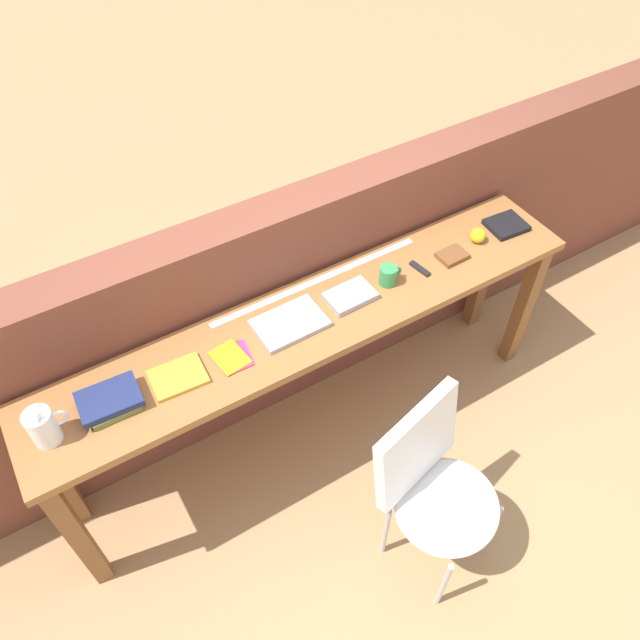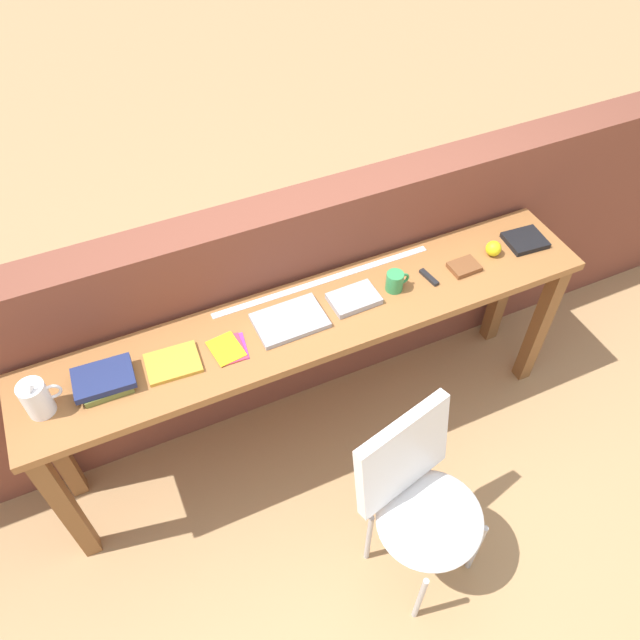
{
  "view_description": "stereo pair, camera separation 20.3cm",
  "coord_description": "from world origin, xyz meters",
  "px_view_note": "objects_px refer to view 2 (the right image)",
  "views": [
    {
      "loc": [
        -0.89,
        -1.21,
        2.83
      ],
      "look_at": [
        0.0,
        0.25,
        0.9
      ],
      "focal_mm": 35.0,
      "sensor_mm": 36.0,
      "label": 1
    },
    {
      "loc": [
        -0.71,
        -1.31,
        2.83
      ],
      "look_at": [
        0.0,
        0.25,
        0.9
      ],
      "focal_mm": 35.0,
      "sensor_mm": 36.0,
      "label": 2
    }
  ],
  "objects_px": {
    "chair_white_moulded": "(420,497)",
    "book_repair_rightmost": "(525,240)",
    "book_stack_leftmost": "(104,380)",
    "magazine_cycling": "(173,363)",
    "multitool_folded": "(429,277)",
    "leather_journal_brown": "(464,267)",
    "pitcher_white": "(37,398)",
    "pamphlet_pile_colourful": "(229,349)",
    "sports_ball_small": "(493,248)",
    "book_open_centre": "(290,321)",
    "mug": "(395,281)"
  },
  "relations": [
    {
      "from": "pitcher_white",
      "to": "leather_journal_brown",
      "type": "xyz_separation_m",
      "value": [
        1.83,
        -0.0,
        -0.07
      ]
    },
    {
      "from": "book_stack_leftmost",
      "to": "pamphlet_pile_colourful",
      "type": "distance_m",
      "value": 0.49
    },
    {
      "from": "leather_journal_brown",
      "to": "sports_ball_small",
      "type": "height_order",
      "value": "sports_ball_small"
    },
    {
      "from": "pamphlet_pile_colourful",
      "to": "book_repair_rightmost",
      "type": "bearing_deg",
      "value": 1.54
    },
    {
      "from": "leather_journal_brown",
      "to": "sports_ball_small",
      "type": "distance_m",
      "value": 0.18
    },
    {
      "from": "book_stack_leftmost",
      "to": "pamphlet_pile_colourful",
      "type": "xyz_separation_m",
      "value": [
        0.49,
        -0.03,
        -0.03
      ]
    },
    {
      "from": "multitool_folded",
      "to": "leather_journal_brown",
      "type": "bearing_deg",
      "value": -3.59
    },
    {
      "from": "book_open_centre",
      "to": "magazine_cycling",
      "type": "bearing_deg",
      "value": -179.37
    },
    {
      "from": "mug",
      "to": "book_repair_rightmost",
      "type": "bearing_deg",
      "value": 1.08
    },
    {
      "from": "book_stack_leftmost",
      "to": "magazine_cycling",
      "type": "height_order",
      "value": "book_stack_leftmost"
    },
    {
      "from": "pitcher_white",
      "to": "sports_ball_small",
      "type": "distance_m",
      "value": 2.01
    },
    {
      "from": "book_stack_leftmost",
      "to": "book_repair_rightmost",
      "type": "distance_m",
      "value": 1.96
    },
    {
      "from": "multitool_folded",
      "to": "leather_journal_brown",
      "type": "distance_m",
      "value": 0.18
    },
    {
      "from": "sports_ball_small",
      "to": "chair_white_moulded",
      "type": "bearing_deg",
      "value": -135.66
    },
    {
      "from": "book_stack_leftmost",
      "to": "leather_journal_brown",
      "type": "relative_size",
      "value": 1.79
    },
    {
      "from": "book_stack_leftmost",
      "to": "multitool_folded",
      "type": "xyz_separation_m",
      "value": [
        1.42,
        -0.01,
        -0.02
      ]
    },
    {
      "from": "sports_ball_small",
      "to": "pamphlet_pile_colourful",
      "type": "bearing_deg",
      "value": -178.48
    },
    {
      "from": "pamphlet_pile_colourful",
      "to": "magazine_cycling",
      "type": "bearing_deg",
      "value": 174.99
    },
    {
      "from": "mug",
      "to": "book_repair_rightmost",
      "type": "xyz_separation_m",
      "value": [
        0.7,
        0.01,
        -0.03
      ]
    },
    {
      "from": "pitcher_white",
      "to": "pamphlet_pile_colourful",
      "type": "relative_size",
      "value": 1.13
    },
    {
      "from": "book_stack_leftmost",
      "to": "leather_journal_brown",
      "type": "xyz_separation_m",
      "value": [
        1.6,
        -0.02,
        -0.02
      ]
    },
    {
      "from": "pamphlet_pile_colourful",
      "to": "mug",
      "type": "height_order",
      "value": "mug"
    },
    {
      "from": "chair_white_moulded",
      "to": "multitool_folded",
      "type": "bearing_deg",
      "value": 59.7
    },
    {
      "from": "book_stack_leftmost",
      "to": "sports_ball_small",
      "type": "height_order",
      "value": "sports_ball_small"
    },
    {
      "from": "chair_white_moulded",
      "to": "sports_ball_small",
      "type": "distance_m",
      "value": 1.17
    },
    {
      "from": "pitcher_white",
      "to": "pamphlet_pile_colourful",
      "type": "height_order",
      "value": "pitcher_white"
    },
    {
      "from": "pitcher_white",
      "to": "pamphlet_pile_colourful",
      "type": "xyz_separation_m",
      "value": [
        0.72,
        -0.01,
        -0.07
      ]
    },
    {
      "from": "chair_white_moulded",
      "to": "mug",
      "type": "bearing_deg",
      "value": 70.45
    },
    {
      "from": "book_repair_rightmost",
      "to": "pitcher_white",
      "type": "bearing_deg",
      "value": -174.75
    },
    {
      "from": "book_stack_leftmost",
      "to": "pitcher_white",
      "type": "bearing_deg",
      "value": -174.94
    },
    {
      "from": "mug",
      "to": "sports_ball_small",
      "type": "height_order",
      "value": "mug"
    },
    {
      "from": "chair_white_moulded",
      "to": "pitcher_white",
      "type": "distance_m",
      "value": 1.49
    },
    {
      "from": "leather_journal_brown",
      "to": "pamphlet_pile_colourful",
      "type": "bearing_deg",
      "value": 179.06
    },
    {
      "from": "multitool_folded",
      "to": "sports_ball_small",
      "type": "bearing_deg",
      "value": 2.74
    },
    {
      "from": "pamphlet_pile_colourful",
      "to": "leather_journal_brown",
      "type": "relative_size",
      "value": 1.25
    },
    {
      "from": "pitcher_white",
      "to": "magazine_cycling",
      "type": "xyz_separation_m",
      "value": [
        0.49,
        0.01,
        -0.07
      ]
    },
    {
      "from": "pitcher_white",
      "to": "leather_journal_brown",
      "type": "bearing_deg",
      "value": -0.12
    },
    {
      "from": "magazine_cycling",
      "to": "sports_ball_small",
      "type": "xyz_separation_m",
      "value": [
        1.51,
        0.01,
        0.03
      ]
    },
    {
      "from": "multitool_folded",
      "to": "chair_white_moulded",
      "type": "bearing_deg",
      "value": -120.3
    },
    {
      "from": "pitcher_white",
      "to": "book_stack_leftmost",
      "type": "relative_size",
      "value": 0.79
    },
    {
      "from": "multitool_folded",
      "to": "leather_journal_brown",
      "type": "xyz_separation_m",
      "value": [
        0.18,
        -0.01,
        0.0
      ]
    },
    {
      "from": "pitcher_white",
      "to": "book_open_centre",
      "type": "bearing_deg",
      "value": 1.33
    },
    {
      "from": "pitcher_white",
      "to": "book_repair_rightmost",
      "type": "xyz_separation_m",
      "value": [
        2.19,
        0.03,
        -0.06
      ]
    },
    {
      "from": "book_stack_leftmost",
      "to": "mug",
      "type": "height_order",
      "value": "mug"
    },
    {
      "from": "pamphlet_pile_colourful",
      "to": "multitool_folded",
      "type": "xyz_separation_m",
      "value": [
        0.94,
        0.02,
        0.0
      ]
    },
    {
      "from": "leather_journal_brown",
      "to": "book_repair_rightmost",
      "type": "relative_size",
      "value": 0.73
    },
    {
      "from": "book_open_centre",
      "to": "leather_journal_brown",
      "type": "height_order",
      "value": "leather_journal_brown"
    },
    {
      "from": "mug",
      "to": "multitool_folded",
      "type": "xyz_separation_m",
      "value": [
        0.17,
        -0.01,
        -0.04
      ]
    },
    {
      "from": "chair_white_moulded",
      "to": "book_repair_rightmost",
      "type": "xyz_separation_m",
      "value": [
        0.98,
        0.78,
        0.37
      ]
    },
    {
      "from": "chair_white_moulded",
      "to": "multitool_folded",
      "type": "relative_size",
      "value": 8.1
    }
  ]
}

